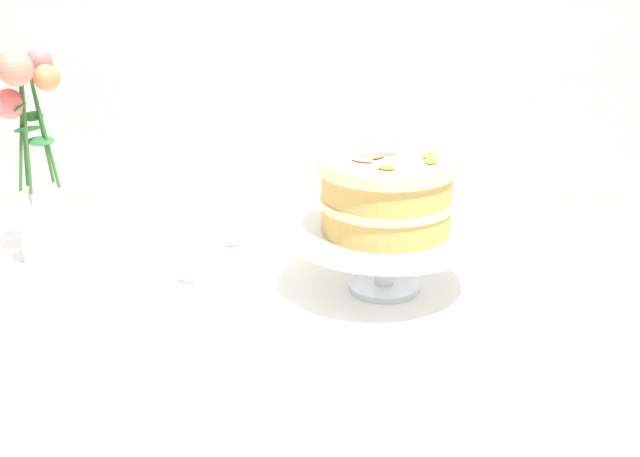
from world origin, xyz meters
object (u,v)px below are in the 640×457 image
dining_table (273,368)px  flower_vase (39,168)px  layer_cake (390,195)px  cake_stand (389,241)px

dining_table → flower_vase: bearing=151.8°
dining_table → layer_cake: 0.31m
cake_stand → flower_vase: size_ratio=0.82×
dining_table → cake_stand: size_ratio=4.83×
cake_stand → flower_vase: bearing=167.5°
layer_cake → cake_stand: bearing=105.6°
flower_vase → layer_cake: bearing=-12.5°
dining_table → layer_cake: (0.17, 0.08, 0.25)m
layer_cake → flower_vase: bearing=167.5°
dining_table → cake_stand: 0.26m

